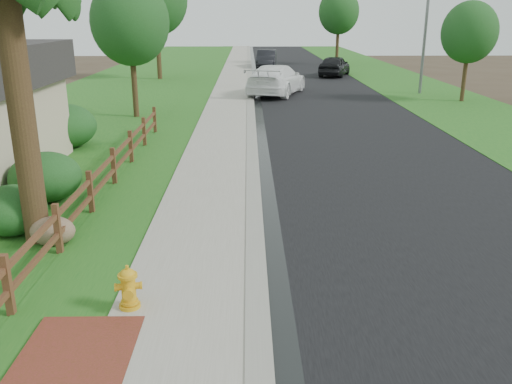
{
  "coord_description": "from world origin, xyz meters",
  "views": [
    {
      "loc": [
        0.26,
        -7.41,
        4.68
      ],
      "look_at": [
        0.43,
        4.29,
        0.85
      ],
      "focal_mm": 38.0,
      "sensor_mm": 36.0,
      "label": 1
    }
  ],
  "objects_px": {
    "ranch_fence": "(103,176)",
    "fire_hydrant": "(129,288)",
    "streetlight": "(425,8)",
    "white_suv": "(276,80)",
    "dark_car_mid": "(334,66)"
  },
  "relations": [
    {
      "from": "ranch_fence",
      "to": "dark_car_mid",
      "type": "distance_m",
      "value": 32.25
    },
    {
      "from": "white_suv",
      "to": "dark_car_mid",
      "type": "distance_m",
      "value": 11.83
    },
    {
      "from": "ranch_fence",
      "to": "fire_hydrant",
      "type": "bearing_deg",
      "value": -72.15
    },
    {
      "from": "dark_car_mid",
      "to": "fire_hydrant",
      "type": "bearing_deg",
      "value": 96.24
    },
    {
      "from": "white_suv",
      "to": "dark_car_mid",
      "type": "height_order",
      "value": "white_suv"
    },
    {
      "from": "ranch_fence",
      "to": "dark_car_mid",
      "type": "xyz_separation_m",
      "value": [
        10.8,
        30.39,
        0.21
      ]
    },
    {
      "from": "fire_hydrant",
      "to": "streetlight",
      "type": "height_order",
      "value": "streetlight"
    },
    {
      "from": "white_suv",
      "to": "streetlight",
      "type": "height_order",
      "value": "streetlight"
    },
    {
      "from": "ranch_fence",
      "to": "fire_hydrant",
      "type": "height_order",
      "value": "ranch_fence"
    },
    {
      "from": "ranch_fence",
      "to": "streetlight",
      "type": "height_order",
      "value": "streetlight"
    },
    {
      "from": "white_suv",
      "to": "streetlight",
      "type": "relative_size",
      "value": 0.7
    },
    {
      "from": "ranch_fence",
      "to": "streetlight",
      "type": "xyz_separation_m",
      "value": [
        14.41,
        19.99,
        4.45
      ]
    },
    {
      "from": "ranch_fence",
      "to": "white_suv",
      "type": "relative_size",
      "value": 2.71
    },
    {
      "from": "fire_hydrant",
      "to": "streetlight",
      "type": "bearing_deg",
      "value": 64.22
    },
    {
      "from": "fire_hydrant",
      "to": "white_suv",
      "type": "bearing_deg",
      "value": 81.8
    }
  ]
}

